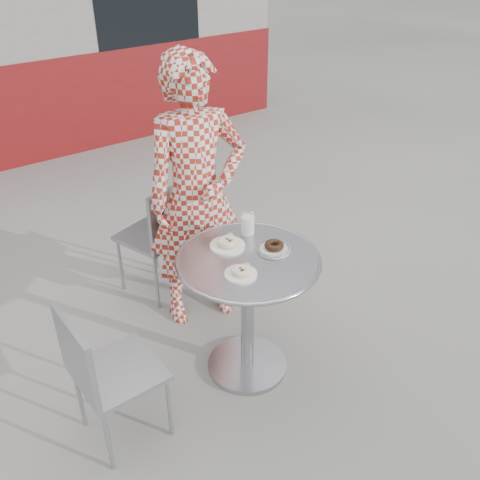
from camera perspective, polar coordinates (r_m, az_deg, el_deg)
ground at (r=3.19m, az=0.89°, el=-12.78°), size 60.00×60.00×0.00m
bistro_table at (r=2.78m, az=0.85°, el=-5.08°), size 0.74×0.74×0.75m
chair_far at (r=3.63m, az=-8.88°, el=-1.76°), size 0.49×0.49×0.82m
chair_left at (r=2.74m, az=-12.61°, el=-16.02°), size 0.38×0.38×0.78m
seated_person at (r=3.10m, az=-4.59°, el=4.65°), size 0.67×0.51×1.65m
plate_far at (r=2.76m, az=-1.33°, el=-0.34°), size 0.18×0.18×0.05m
plate_near at (r=2.55m, az=0.11°, el=-3.42°), size 0.16×0.16×0.04m
plate_checker at (r=2.74m, az=3.65°, el=-0.82°), size 0.17×0.17×0.05m
milk_cup at (r=2.85m, az=0.82°, el=1.69°), size 0.08×0.08×0.12m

